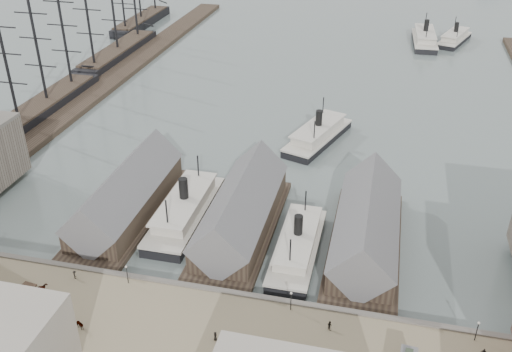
# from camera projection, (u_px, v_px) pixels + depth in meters

# --- Properties ---
(ground) EXTENTS (900.00, 900.00, 0.00)m
(ground) POSITION_uv_depth(u_px,v_px,m) (219.00, 280.00, 107.48)
(ground) COLOR #556361
(ground) RESTS_ON ground
(seawall) EXTENTS (180.00, 1.20, 2.30)m
(seawall) POSITION_uv_depth(u_px,v_px,m) (210.00, 293.00, 102.52)
(seawall) COLOR #59544C
(seawall) RESTS_ON ground
(west_wharf) EXTENTS (10.00, 220.00, 1.60)m
(west_wharf) POSITION_uv_depth(u_px,v_px,m) (118.00, 74.00, 205.56)
(west_wharf) COLOR #2D231C
(west_wharf) RESTS_ON ground
(ferry_shed_west) EXTENTS (14.00, 42.00, 12.60)m
(ferry_shed_west) POSITION_uv_depth(u_px,v_px,m) (127.00, 196.00, 124.78)
(ferry_shed_west) COLOR #2D231C
(ferry_shed_west) RESTS_ON ground
(ferry_shed_center) EXTENTS (14.00, 42.00, 12.60)m
(ferry_shed_center) POSITION_uv_depth(u_px,v_px,m) (241.00, 212.00, 119.48)
(ferry_shed_center) COLOR #2D231C
(ferry_shed_center) RESTS_ON ground
(ferry_shed_east) EXTENTS (14.00, 42.00, 12.60)m
(ferry_shed_east) POSITION_uv_depth(u_px,v_px,m) (367.00, 228.00, 114.19)
(ferry_shed_east) COLOR #2D231C
(ferry_shed_east) RESTS_ON ground
(lamp_post_near_w) EXTENTS (0.44, 0.44, 3.92)m
(lamp_post_near_w) POSITION_uv_depth(u_px,v_px,m) (127.00, 271.00, 102.29)
(lamp_post_near_w) COLOR black
(lamp_post_near_w) RESTS_ON quay
(lamp_post_near_e) EXTENTS (0.44, 0.44, 3.92)m
(lamp_post_near_e) POSITION_uv_depth(u_px,v_px,m) (291.00, 298.00, 96.18)
(lamp_post_near_e) COLOR black
(lamp_post_near_e) RESTS_ON quay
(lamp_post_far_e) EXTENTS (0.44, 0.44, 3.92)m
(lamp_post_far_e) POSITION_uv_depth(u_px,v_px,m) (478.00, 328.00, 90.07)
(lamp_post_far_e) COLOR black
(lamp_post_far_e) RESTS_ON quay
(ferry_docked_west) EXTENTS (9.11, 30.35, 10.84)m
(ferry_docked_west) POSITION_uv_depth(u_px,v_px,m) (185.00, 210.00, 124.01)
(ferry_docked_west) COLOR black
(ferry_docked_west) RESTS_ON ground
(ferry_docked_east) EXTENTS (8.11, 27.02, 9.65)m
(ferry_docked_east) POSITION_uv_depth(u_px,v_px,m) (298.00, 245.00, 113.28)
(ferry_docked_east) COLOR black
(ferry_docked_east) RESTS_ON ground
(ferry_open_near) EXTENTS (16.71, 29.18, 9.99)m
(ferry_open_near) POSITION_uv_depth(u_px,v_px,m) (318.00, 134.00, 157.82)
(ferry_open_near) COLOR black
(ferry_open_near) RESTS_ON ground
(ferry_open_mid) EXTENTS (10.52, 30.89, 10.90)m
(ferry_open_mid) POSITION_uv_depth(u_px,v_px,m) (425.00, 38.00, 239.56)
(ferry_open_mid) COLOR black
(ferry_open_mid) RESTS_ON ground
(ferry_open_far) EXTENTS (16.02, 26.91, 9.22)m
(ferry_open_far) POSITION_uv_depth(u_px,v_px,m) (455.00, 38.00, 241.39)
(ferry_open_far) COLOR black
(ferry_open_far) RESTS_ON ground
(sailing_ship_near) EXTENTS (9.39, 64.67, 38.60)m
(sailing_ship_near) POSITION_uv_depth(u_px,v_px,m) (34.00, 112.00, 170.51)
(sailing_ship_near) COLOR black
(sailing_ship_near) RESTS_ON ground
(sailing_ship_mid) EXTENTS (9.51, 54.94, 39.09)m
(sailing_ship_mid) POSITION_uv_depth(u_px,v_px,m) (118.00, 51.00, 222.99)
(sailing_ship_mid) COLOR black
(sailing_ship_mid) RESTS_ON ground
(sailing_ship_far) EXTENTS (8.87, 49.30, 36.48)m
(sailing_ship_far) POSITION_uv_depth(u_px,v_px,m) (141.00, 20.00, 265.85)
(sailing_ship_far) COLOR black
(sailing_ship_far) RESTS_ON ground
(horse_cart_left) EXTENTS (4.79, 2.00, 1.64)m
(horse_cart_left) POSITION_uv_depth(u_px,v_px,m) (39.00, 287.00, 101.32)
(horse_cart_left) COLOR black
(horse_cart_left) RESTS_ON quay
(horse_cart_center) EXTENTS (4.98, 2.86, 1.65)m
(horse_cart_center) POSITION_uv_depth(u_px,v_px,m) (75.00, 325.00, 93.14)
(horse_cart_center) COLOR black
(horse_cart_center) RESTS_ON quay
(pedestrian_2) EXTENTS (1.21, 1.18, 1.66)m
(pedestrian_2) POSITION_uv_depth(u_px,v_px,m) (75.00, 275.00, 104.35)
(pedestrian_2) COLOR black
(pedestrian_2) RESTS_ON quay
(pedestrian_3) EXTENTS (1.15, 0.73, 1.82)m
(pedestrian_3) POSITION_uv_depth(u_px,v_px,m) (66.00, 328.00, 92.49)
(pedestrian_3) COLOR black
(pedestrian_3) RESTS_ON quay
(pedestrian_4) EXTENTS (0.71, 0.90, 1.63)m
(pedestrian_4) POSITION_uv_depth(u_px,v_px,m) (215.00, 336.00, 91.07)
(pedestrian_4) COLOR black
(pedestrian_4) RESTS_ON quay
(pedestrian_5) EXTENTS (0.80, 0.76, 1.77)m
(pedestrian_5) POSITION_uv_depth(u_px,v_px,m) (231.00, 344.00, 89.57)
(pedestrian_5) COLOR black
(pedestrian_5) RESTS_ON quay
(pedestrian_6) EXTENTS (1.05, 1.02, 1.71)m
(pedestrian_6) POSITION_uv_depth(u_px,v_px,m) (330.00, 325.00, 93.12)
(pedestrian_6) COLOR black
(pedestrian_6) RESTS_ON quay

